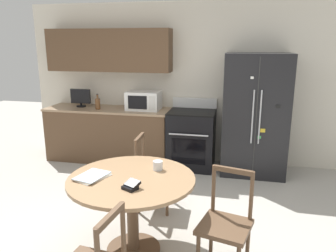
{
  "coord_description": "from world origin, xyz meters",
  "views": [
    {
      "loc": [
        0.95,
        -2.73,
        1.97
      ],
      "look_at": [
        0.11,
        1.15,
        0.95
      ],
      "focal_mm": 35.0,
      "sensor_mm": 36.0,
      "label": 1
    }
  ],
  "objects": [
    {
      "name": "dining_table",
      "position": [
        0.03,
        -0.07,
        0.61
      ],
      "size": [
        1.18,
        1.18,
        0.76
      ],
      "color": "#997551",
      "rests_on": "ground_plane"
    },
    {
      "name": "mail_stack",
      "position": [
        -0.32,
        -0.15,
        0.77
      ],
      "size": [
        0.32,
        0.36,
        0.02
      ],
      "color": "white",
      "rests_on": "dining_table"
    },
    {
      "name": "refrigerator",
      "position": [
        1.21,
        2.23,
        0.91
      ],
      "size": [
        0.94,
        0.72,
        1.82
      ],
      "color": "black",
      "rests_on": "ground_plane"
    },
    {
      "name": "wallet",
      "position": [
        0.1,
        -0.29,
        0.79
      ],
      "size": [
        0.16,
        0.17,
        0.07
      ],
      "color": "black",
      "rests_on": "dining_table"
    },
    {
      "name": "counter_bottle",
      "position": [
        -1.3,
        2.19,
        1.0
      ],
      "size": [
        0.08,
        0.08,
        0.25
      ],
      "color": "brown",
      "rests_on": "kitchen_counter"
    },
    {
      "name": "microwave",
      "position": [
        -0.55,
        2.32,
        1.05
      ],
      "size": [
        0.53,
        0.39,
        0.3
      ],
      "color": "white",
      "rests_on": "kitchen_counter"
    },
    {
      "name": "countertop_tv",
      "position": [
        -1.67,
        2.32,
        1.06
      ],
      "size": [
        0.35,
        0.16,
        0.3
      ],
      "color": "black",
      "rests_on": "kitchen_counter"
    },
    {
      "name": "ground_plane",
      "position": [
        0.0,
        0.0,
        0.0
      ],
      "size": [
        14.0,
        14.0,
        0.0
      ],
      "primitive_type": "plane",
      "color": "#B2ADA3"
    },
    {
      "name": "back_wall",
      "position": [
        -0.3,
        2.59,
        1.44
      ],
      "size": [
        5.2,
        0.44,
        2.6
      ],
      "color": "silver",
      "rests_on": "ground_plane"
    },
    {
      "name": "dining_chair_far",
      "position": [
        -0.0,
        0.81,
        0.43
      ],
      "size": [
        0.44,
        0.44,
        0.9
      ],
      "rotation": [
        0.0,
        0.0,
        4.75
      ],
      "color": "brown",
      "rests_on": "ground_plane"
    },
    {
      "name": "candle_glass",
      "position": [
        0.22,
        0.17,
        0.8
      ],
      "size": [
        0.09,
        0.09,
        0.09
      ],
      "color": "silver",
      "rests_on": "dining_table"
    },
    {
      "name": "oven_range",
      "position": [
        0.25,
        2.26,
        0.47
      ],
      "size": [
        0.72,
        0.68,
        1.08
      ],
      "color": "black",
      "rests_on": "ground_plane"
    },
    {
      "name": "kitchen_counter",
      "position": [
        -1.16,
        2.29,
        0.45
      ],
      "size": [
        2.1,
        0.64,
        0.9
      ],
      "color": "brown",
      "rests_on": "ground_plane"
    },
    {
      "name": "dining_chair_right",
      "position": [
        0.9,
        -0.15,
        0.43
      ],
      "size": [
        0.51,
        0.51,
        0.9
      ],
      "rotation": [
        0.0,
        0.0,
        2.9
      ],
      "color": "brown",
      "rests_on": "ground_plane"
    }
  ]
}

